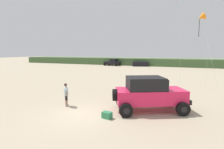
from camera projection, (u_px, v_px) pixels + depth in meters
ground_plane at (83, 114)px, 10.85m from camera, size 220.00×220.00×0.00m
dune_ridge at (156, 62)px, 50.03m from camera, size 90.00×8.63×1.99m
jeep at (149, 93)px, 11.30m from camera, size 5.00×4.06×2.26m
person_watching at (66, 93)px, 12.30m from camera, size 0.48×0.47×1.67m
cooler_box at (107, 115)px, 10.14m from camera, size 0.62×0.46×0.38m
distant_pickup at (113, 62)px, 48.80m from camera, size 4.79×2.87×1.98m
distant_sedan at (140, 64)px, 46.76m from camera, size 4.52×2.98×1.20m
kite_orange_streamer at (201, 17)px, 18.05m from camera, size 2.09×4.40×7.92m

